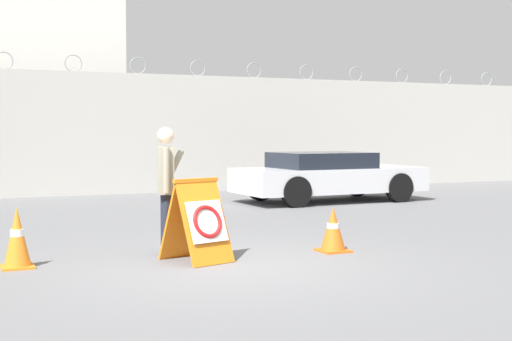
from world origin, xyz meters
TOP-DOWN VIEW (x-y plane):
  - ground_plane at (0.00, 0.00)m, footprint 90.00×90.00m
  - perimeter_wall at (-0.00, 11.15)m, footprint 36.00×0.30m
  - barricade_sign at (-0.18, 0.43)m, footprint 0.87×0.98m
  - security_guard at (-0.41, 1.14)m, footprint 0.51×0.63m
  - traffic_cone_near at (-2.40, 0.92)m, footprint 0.39×0.39m
  - traffic_cone_far at (1.82, 0.40)m, footprint 0.42×0.42m
  - parked_car_far_side at (5.40, 6.91)m, footprint 4.69×2.16m

SIDE VIEW (x-z plane):
  - ground_plane at x=0.00m, z-range 0.00..0.00m
  - traffic_cone_far at x=1.82m, z-range 0.00..0.64m
  - traffic_cone_near at x=-2.40m, z-range 0.00..0.77m
  - barricade_sign at x=-0.18m, z-range 0.00..1.09m
  - parked_car_far_side at x=5.40m, z-range 0.02..1.23m
  - security_guard at x=-0.41m, z-range 0.10..1.87m
  - perimeter_wall at x=0.00m, z-range -0.22..3.56m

